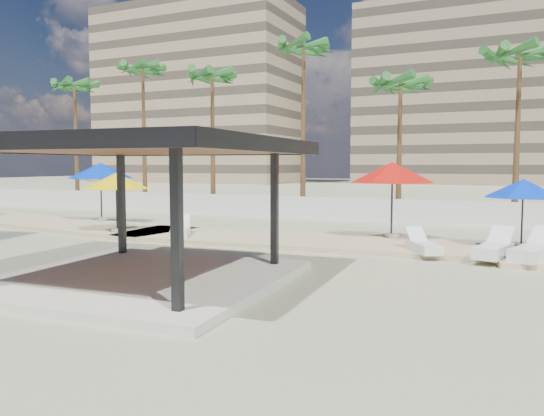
{
  "coord_description": "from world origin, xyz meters",
  "views": [
    {
      "loc": [
        9.03,
        -11.77,
        3.0
      ],
      "look_at": [
        0.84,
        5.98,
        1.4
      ],
      "focal_mm": 35.0,
      "sensor_mm": 36.0,
      "label": 1
    }
  ],
  "objects_px": {
    "lounger_d": "(534,252)",
    "lounger_c": "(423,246)",
    "pavilion_central": "(142,198)",
    "lounger_a": "(181,231)",
    "umbrella_c": "(392,173)",
    "lounger_b": "(494,249)"
  },
  "relations": [
    {
      "from": "lounger_d",
      "to": "lounger_c",
      "type": "bearing_deg",
      "value": 109.1
    },
    {
      "from": "lounger_c",
      "to": "lounger_d",
      "type": "distance_m",
      "value": 3.24
    },
    {
      "from": "pavilion_central",
      "to": "lounger_a",
      "type": "xyz_separation_m",
      "value": [
        -3.6,
        6.89,
        -1.8
      ]
    },
    {
      "from": "pavilion_central",
      "to": "lounger_a",
      "type": "height_order",
      "value": "pavilion_central"
    },
    {
      "from": "umbrella_c",
      "to": "lounger_c",
      "type": "bearing_deg",
      "value": -60.99
    },
    {
      "from": "umbrella_c",
      "to": "lounger_b",
      "type": "distance_m",
      "value": 5.4
    },
    {
      "from": "lounger_a",
      "to": "lounger_c",
      "type": "height_order",
      "value": "lounger_a"
    },
    {
      "from": "pavilion_central",
      "to": "lounger_c",
      "type": "relative_size",
      "value": 3.93
    },
    {
      "from": "lounger_b",
      "to": "lounger_c",
      "type": "distance_m",
      "value": 2.14
    },
    {
      "from": "lounger_a",
      "to": "lounger_b",
      "type": "relative_size",
      "value": 0.89
    },
    {
      "from": "lounger_a",
      "to": "lounger_b",
      "type": "xyz_separation_m",
      "value": [
        11.6,
        0.01,
        0.02
      ]
    },
    {
      "from": "lounger_a",
      "to": "lounger_b",
      "type": "distance_m",
      "value": 11.6
    },
    {
      "from": "umbrella_c",
      "to": "lounger_d",
      "type": "bearing_deg",
      "value": -31.57
    },
    {
      "from": "lounger_a",
      "to": "lounger_d",
      "type": "distance_m",
      "value": 12.71
    },
    {
      "from": "umbrella_c",
      "to": "lounger_c",
      "type": "height_order",
      "value": "umbrella_c"
    },
    {
      "from": "lounger_b",
      "to": "lounger_d",
      "type": "height_order",
      "value": "lounger_d"
    },
    {
      "from": "pavilion_central",
      "to": "lounger_a",
      "type": "bearing_deg",
      "value": 114.07
    },
    {
      "from": "pavilion_central",
      "to": "lounger_b",
      "type": "bearing_deg",
      "value": 37.23
    },
    {
      "from": "lounger_a",
      "to": "lounger_d",
      "type": "height_order",
      "value": "lounger_d"
    },
    {
      "from": "lounger_d",
      "to": "lounger_a",
      "type": "bearing_deg",
      "value": 108.9
    },
    {
      "from": "lounger_b",
      "to": "lounger_c",
      "type": "height_order",
      "value": "lounger_b"
    },
    {
      "from": "umbrella_c",
      "to": "lounger_b",
      "type": "bearing_deg",
      "value": -38.38
    }
  ]
}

